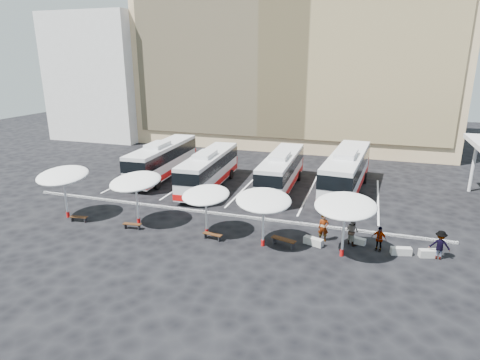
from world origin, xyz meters
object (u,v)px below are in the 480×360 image
(conc_bench_1, at_px, (357,241))
(passenger_0, at_px, (323,228))
(conc_bench_3, at_px, (430,253))
(sunshade_3, at_px, (264,200))
(wood_bench_1, at_px, (132,225))
(passenger_1, at_px, (353,231))
(passenger_2, at_px, (379,239))
(sunshade_0, at_px, (63,176))
(wood_bench_0, at_px, (79,218))
(conc_bench_0, at_px, (313,241))
(passenger_3, at_px, (440,245))
(sunshade_4, at_px, (346,206))
(sunshade_1, at_px, (136,182))
(bus_3, at_px, (346,171))
(conc_bench_2, at_px, (401,251))
(wood_bench_2, at_px, (212,235))
(bus_2, at_px, (281,170))
(wood_bench_3, at_px, (284,241))
(bus_0, at_px, (163,159))
(bus_1, at_px, (209,169))
(sunshade_2, at_px, (206,195))

(conc_bench_1, height_order, passenger_0, passenger_0)
(conc_bench_3, bearing_deg, passenger_0, 177.48)
(conc_bench_1, bearing_deg, sunshade_3, -159.04)
(wood_bench_1, distance_m, passenger_0, 13.47)
(passenger_1, relative_size, passenger_2, 1.15)
(sunshade_0, xyz_separation_m, wood_bench_0, (1.39, -0.48, -3.03))
(conc_bench_0, distance_m, passenger_3, 7.60)
(sunshade_4, distance_m, passenger_1, 3.05)
(sunshade_1, bearing_deg, passenger_0, 5.59)
(sunshade_0, bearing_deg, wood_bench_1, -3.92)
(sunshade_0, height_order, passenger_0, sunshade_0)
(bus_3, height_order, passenger_2, bus_3)
(conc_bench_0, xyz_separation_m, conc_bench_2, (5.41, 0.33, -0.01))
(wood_bench_2, height_order, passenger_0, passenger_0)
(conc_bench_1, bearing_deg, sunshade_4, -111.81)
(wood_bench_2, relative_size, conc_bench_3, 1.10)
(bus_2, xyz_separation_m, conc_bench_2, (9.97, -10.51, -1.62))
(bus_2, xyz_separation_m, wood_bench_3, (2.73, -11.63, -1.46))
(sunshade_0, height_order, conc_bench_1, sunshade_0)
(bus_0, xyz_separation_m, wood_bench_0, (-0.36, -12.59, -1.61))
(bus_2, height_order, conc_bench_1, bus_2)
(bus_0, height_order, sunshade_4, sunshade_4)
(sunshade_3, relative_size, passenger_1, 2.47)
(wood_bench_2, distance_m, passenger_3, 14.28)
(bus_2, relative_size, sunshade_4, 2.78)
(bus_3, height_order, wood_bench_3, bus_3)
(passenger_2, bearing_deg, passenger_0, -163.94)
(sunshade_0, xyz_separation_m, passenger_3, (26.25, 1.49, -2.42))
(sunshade_4, relative_size, wood_bench_0, 2.98)
(bus_0, xyz_separation_m, sunshade_3, (13.82, -12.23, 1.22))
(wood_bench_2, relative_size, conc_bench_2, 1.14)
(sunshade_1, height_order, wood_bench_1, sunshade_1)
(bus_1, height_order, conc_bench_1, bus_1)
(wood_bench_0, distance_m, conc_bench_1, 20.21)
(sunshade_4, bearing_deg, conc_bench_0, 152.30)
(sunshade_4, bearing_deg, bus_1, 141.77)
(bus_0, height_order, passenger_0, bus_0)
(conc_bench_1, xyz_separation_m, conc_bench_3, (4.35, -0.57, 0.03))
(sunshade_0, distance_m, passenger_3, 26.41)
(sunshade_2, height_order, conc_bench_2, sunshade_2)
(wood_bench_1, height_order, conc_bench_1, conc_bench_1)
(sunshade_0, height_order, sunshade_2, sunshade_0)
(sunshade_4, bearing_deg, passenger_3, 14.38)
(bus_1, distance_m, sunshade_3, 13.23)
(sunshade_0, bearing_deg, conc_bench_1, 5.67)
(wood_bench_3, bearing_deg, bus_0, 141.85)
(bus_3, distance_m, conc_bench_1, 10.79)
(wood_bench_1, bearing_deg, conc_bench_1, 9.29)
(bus_2, height_order, sunshade_1, sunshade_1)
(bus_3, relative_size, sunshade_4, 3.16)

